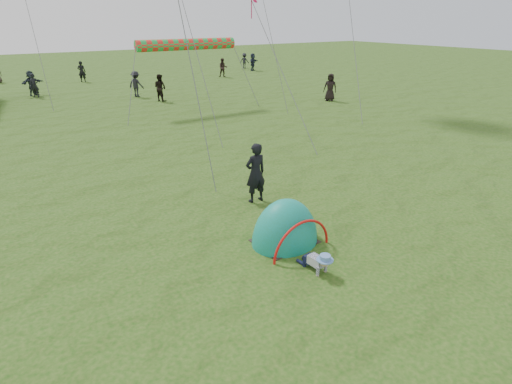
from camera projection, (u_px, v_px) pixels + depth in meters
ground at (381, 272)px, 8.82m from camera, size 140.00×140.00×0.00m
crawling_toddler at (318, 261)px, 8.75m from camera, size 0.53×0.71×0.52m
popup_tent at (285, 241)px, 10.02m from camera, size 1.81×1.51×2.27m
standing_adult at (256, 173)px, 11.86m from camera, size 0.67×0.44×1.84m
crowd_person_0 at (34, 85)px, 27.89m from camera, size 0.71×0.63×1.62m
crowd_person_1 at (160, 88)px, 26.55m from camera, size 0.98×1.07×1.76m
crowd_person_3 at (136, 84)px, 28.09m from camera, size 1.20×1.29×1.75m
crowd_person_5 at (253, 62)px, 42.02m from camera, size 1.65×1.34×1.76m
crowd_person_6 at (82, 72)px, 34.62m from camera, size 0.75×0.64×1.75m
crowd_person_7 at (223, 68)px, 37.48m from camera, size 1.02×0.92×1.70m
crowd_person_9 at (244, 61)px, 44.05m from camera, size 1.10×1.18×1.60m
crowd_person_11 at (32, 83)px, 28.45m from camera, size 1.67×1.20×1.74m
crowd_person_16 at (330, 87)px, 26.67m from camera, size 0.97×1.04×1.78m
rainbow_tube_kite at (187, 44)px, 23.07m from camera, size 6.01×0.64×0.64m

